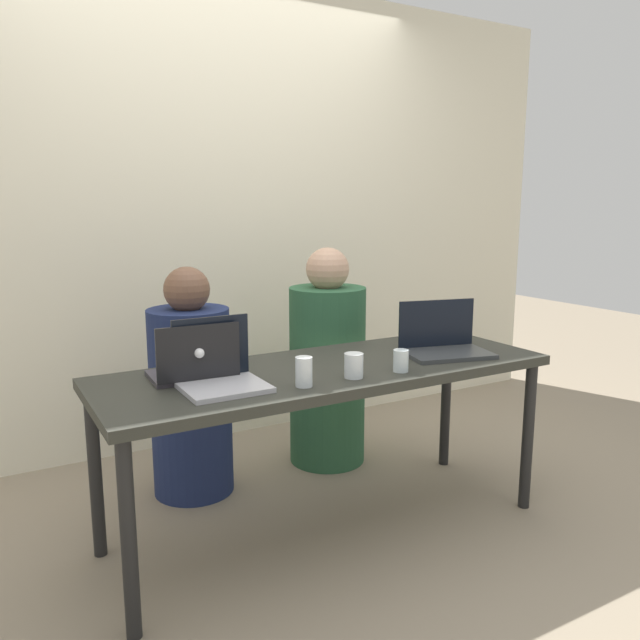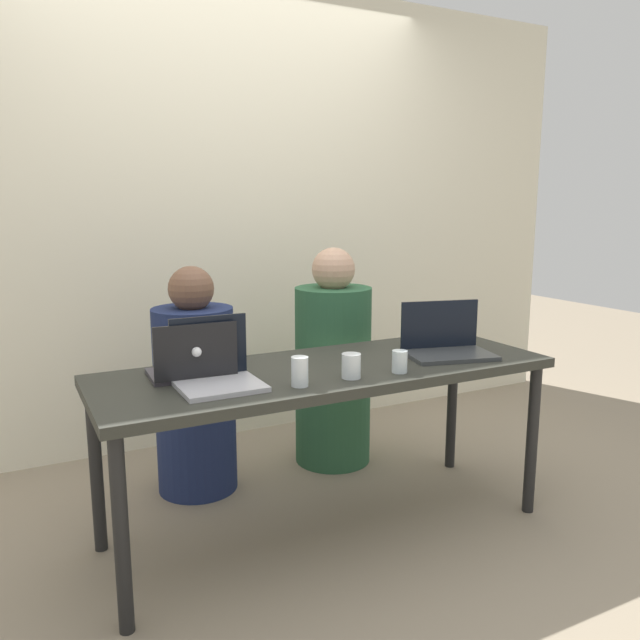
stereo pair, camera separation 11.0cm
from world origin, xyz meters
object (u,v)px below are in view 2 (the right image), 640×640
object	(u,v)px
laptop_front_right	(446,344)
water_glass_left	(300,373)
laptop_back_left	(192,365)
water_glass_right	(400,363)
water_glass_center	(352,367)
person_on_left	(195,393)
person_on_right	(333,368)
laptop_front_left	(216,371)

from	to	relation	value
laptop_front_right	water_glass_left	xyz separation A→B (m)	(-0.77, -0.13, -0.00)
laptop_back_left	water_glass_right	world-z (taller)	laptop_back_left
water_glass_right	water_glass_center	size ratio (longest dim) A/B	0.93
water_glass_left	water_glass_center	size ratio (longest dim) A/B	1.16
person_on_left	water_glass_right	size ratio (longest dim) A/B	12.43
person_on_right	laptop_front_left	bearing A→B (deg)	41.95
person_on_left	laptop_front_right	world-z (taller)	person_on_left
person_on_left	water_glass_left	bearing A→B (deg)	85.27
laptop_back_left	laptop_front_right	xyz separation A→B (m)	(1.08, -0.15, 0.00)
water_glass_right	water_glass_center	world-z (taller)	water_glass_center
person_on_right	water_glass_left	size ratio (longest dim) A/B	10.55
laptop_back_left	water_glass_right	bearing A→B (deg)	161.33
laptop_front_right	laptop_front_left	bearing A→B (deg)	-167.38
person_on_left	laptop_front_left	bearing A→B (deg)	65.72
person_on_left	water_glass_right	xyz separation A→B (m)	(0.58, -0.85, 0.27)
person_on_right	laptop_front_right	distance (m)	0.77
water_glass_right	water_glass_center	bearing A→B (deg)	174.76
person_on_left	water_glass_left	xyz separation A→B (m)	(0.15, -0.84, 0.28)
laptop_front_right	water_glass_left	distance (m)	0.78
water_glass_left	person_on_left	bearing A→B (deg)	100.42
water_glass_right	laptop_front_right	bearing A→B (deg)	22.59
water_glass_left	laptop_front_left	bearing A→B (deg)	151.02
person_on_right	water_glass_left	bearing A→B (deg)	57.84
water_glass_left	water_glass_right	size ratio (longest dim) A/B	1.25
laptop_front_left	water_glass_left	world-z (taller)	laptop_front_left
laptop_front_right	water_glass_right	xyz separation A→B (m)	(-0.34, -0.14, -0.01)
laptop_front_left	water_glass_right	distance (m)	0.71
laptop_back_left	water_glass_left	xyz separation A→B (m)	(0.31, -0.28, -0.00)
laptop_front_left	person_on_right	bearing A→B (deg)	39.16
laptop_front_left	water_glass_right	xyz separation A→B (m)	(0.69, -0.16, -0.01)
person_on_right	laptop_back_left	bearing A→B (deg)	34.52
laptop_back_left	water_glass_left	world-z (taller)	laptop_back_left
laptop_front_left	water_glass_right	size ratio (longest dim) A/B	3.35
person_on_right	laptop_front_left	world-z (taller)	person_on_right
laptop_front_left	person_on_left	bearing A→B (deg)	81.14
person_on_left	water_glass_right	bearing A→B (deg)	109.19
laptop_back_left	water_glass_center	bearing A→B (deg)	155.82
person_on_right	laptop_front_left	size ratio (longest dim) A/B	3.92
person_on_right	laptop_front_right	bearing A→B (deg)	106.96
water_glass_left	water_glass_center	distance (m)	0.22
laptop_front_right	water_glass_left	bearing A→B (deg)	-156.80
person_on_left	person_on_right	distance (m)	0.75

